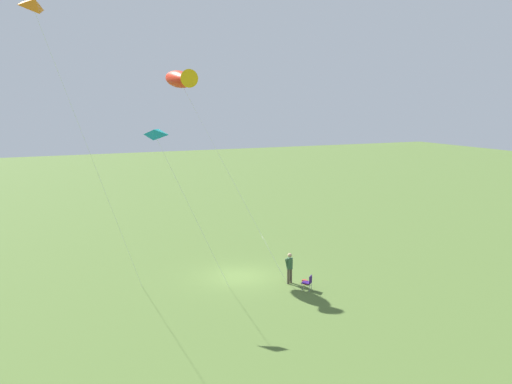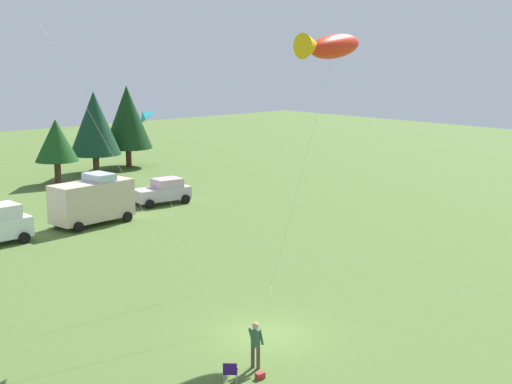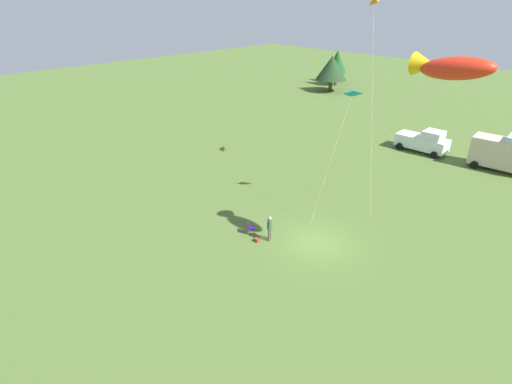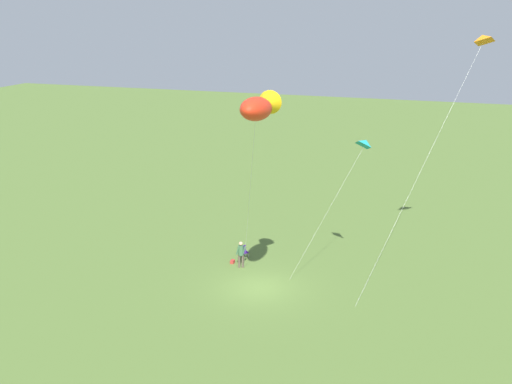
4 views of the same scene
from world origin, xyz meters
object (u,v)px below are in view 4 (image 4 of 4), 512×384
(folding_chair, at_px, (244,251))
(kite_large_fish, at_px, (259,108))
(person_kite_flyer, at_px, (241,252))
(kite_delta_orange, at_px, (481,40))
(backpack_on_grass, at_px, (233,262))
(kite_delta_teal, at_px, (366,144))

(folding_chair, height_order, kite_large_fish, kite_large_fish)
(person_kite_flyer, height_order, kite_large_fish, kite_large_fish)
(folding_chair, relative_size, kite_delta_orange, 0.06)
(backpack_on_grass, height_order, kite_delta_orange, kite_delta_orange)
(backpack_on_grass, xyz_separation_m, kite_delta_orange, (-1.65, 13.61, 13.92))
(folding_chair, distance_m, backpack_on_grass, 1.17)
(kite_delta_teal, bearing_deg, kite_delta_orange, 114.66)
(person_kite_flyer, height_order, folding_chair, person_kite_flyer)
(backpack_on_grass, xyz_separation_m, kite_delta_teal, (0.85, 8.17, 8.46))
(folding_chair, bearing_deg, kite_large_fish, -21.98)
(backpack_on_grass, height_order, kite_delta_teal, kite_delta_teal)
(backpack_on_grass, relative_size, kite_large_fish, 0.03)
(folding_chair, distance_m, kite_delta_orange, 18.94)
(backpack_on_grass, bearing_deg, folding_chair, 159.74)
(folding_chair, bearing_deg, backpack_on_grass, -65.86)
(folding_chair, distance_m, kite_large_fish, 14.90)
(backpack_on_grass, height_order, kite_large_fish, kite_large_fish)
(person_kite_flyer, xyz_separation_m, backpack_on_grass, (-0.46, -0.74, -0.91))
(folding_chair, distance_m, kite_delta_teal, 11.39)
(kite_delta_teal, bearing_deg, backpack_on_grass, -95.93)
(backpack_on_grass, xyz_separation_m, kite_large_fish, (8.20, 4.42, 11.35))
(backpack_on_grass, distance_m, kite_large_fish, 14.68)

